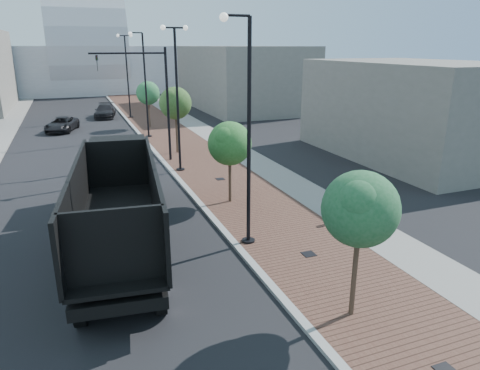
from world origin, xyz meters
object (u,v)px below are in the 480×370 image
object	(u,v)px
dump_truck	(120,193)
pedestrian	(348,204)
white_sedan	(114,194)
dark_car_mid	(62,124)

from	to	relation	value
dump_truck	pedestrian	bearing A→B (deg)	-11.26
white_sedan	pedestrian	xyz separation A→B (m)	(10.22, -5.93, 0.11)
dark_car_mid	pedestrian	size ratio (longest dim) A/B	2.89
dump_truck	white_sedan	size ratio (longest dim) A/B	3.18
white_sedan	pedestrian	bearing A→B (deg)	-13.09
dump_truck	white_sedan	distance (m)	2.76
white_sedan	dark_car_mid	size ratio (longest dim) A/B	0.91
white_sedan	dark_car_mid	bearing A→B (deg)	113.21
pedestrian	white_sedan	bearing A→B (deg)	-45.83
white_sedan	pedestrian	world-z (taller)	pedestrian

